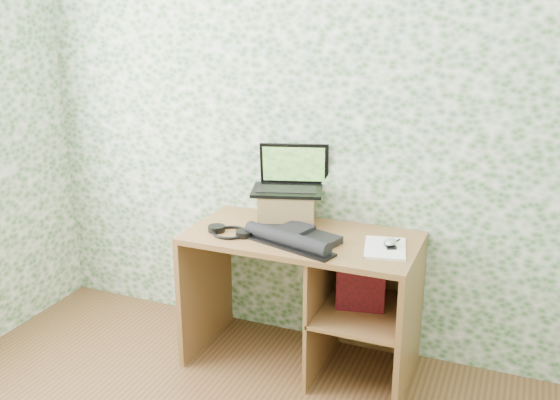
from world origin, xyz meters
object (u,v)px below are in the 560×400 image
at_px(desk, 317,283).
at_px(keyboard, 292,236).
at_px(notepad, 385,248).
at_px(laptop, 290,180).
at_px(riser, 287,208).

height_order(desk, keyboard, keyboard).
distance_m(desk, keyboard, 0.34).
bearing_deg(notepad, laptop, 148.46).
relative_size(laptop, keyboard, 0.79).
height_order(keyboard, notepad, keyboard).
bearing_deg(keyboard, laptop, 130.22).
bearing_deg(keyboard, riser, 133.63).
relative_size(riser, keyboard, 0.54).
distance_m(desk, laptop, 0.57).
xyz_separation_m(riser, notepad, (0.58, -0.17, -0.08)).
distance_m(laptop, keyboard, 0.37).
distance_m(laptop, notepad, 0.66).
height_order(laptop, keyboard, laptop).
distance_m(riser, keyboard, 0.27).
distance_m(desk, riser, 0.44).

